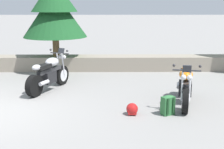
{
  "coord_description": "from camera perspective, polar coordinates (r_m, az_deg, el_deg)",
  "views": [
    {
      "loc": [
        2.94,
        -7.14,
        2.59
      ],
      "look_at": [
        3.02,
        1.2,
        0.65
      ],
      "focal_mm": 49.91,
      "sensor_mm": 36.0,
      "label": 1
    }
  ],
  "objects": [
    {
      "name": "stone_wall",
      "position": [
        12.51,
        -14.13,
        2.03
      ],
      "size": [
        36.0,
        0.8,
        0.55
      ],
      "primitive_type": "cube",
      "color": "gray",
      "rests_on": "ground"
    },
    {
      "name": "motorcycle_silver_near_left",
      "position": [
        9.5,
        -11.41,
        0.04
      ],
      "size": [
        1.06,
        1.95,
        1.18
      ],
      "color": "black",
      "rests_on": "ground"
    },
    {
      "name": "motorcycle_orange_centre",
      "position": [
        8.23,
        13.24,
        -2.07
      ],
      "size": [
        0.78,
        2.05,
        1.18
      ],
      "color": "black",
      "rests_on": "ground"
    },
    {
      "name": "rider_backpack",
      "position": [
        7.46,
        10.17,
        -5.46
      ],
      "size": [
        0.35,
        0.34,
        0.47
      ],
      "color": "#2D6B38",
      "rests_on": "ground"
    },
    {
      "name": "rider_helmet",
      "position": [
        7.37,
        3.71,
        -6.36
      ],
      "size": [
        0.28,
        0.28,
        0.28
      ],
      "color": "#B21919",
      "rests_on": "ground"
    },
    {
      "name": "pine_tree_mid_right",
      "position": [
        12.06,
        -10.5,
        11.72
      ],
      "size": [
        2.4,
        2.4,
        2.93
      ],
      "color": "brown",
      "rests_on": "stone_wall"
    }
  ]
}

